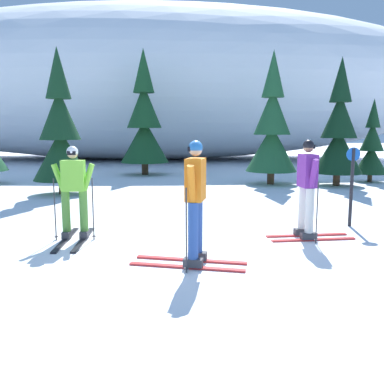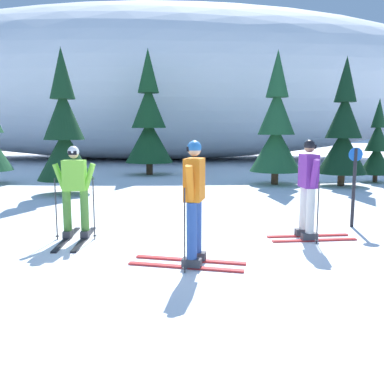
% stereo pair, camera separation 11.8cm
% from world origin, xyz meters
% --- Properties ---
extents(ground_plane, '(120.00, 120.00, 0.00)m').
position_xyz_m(ground_plane, '(0.00, 0.00, 0.00)').
color(ground_plane, white).
extents(skier_orange_jacket, '(1.77, 0.81, 1.85)m').
position_xyz_m(skier_orange_jacket, '(0.06, -0.97, 0.98)').
color(skier_orange_jacket, red).
rests_on(skier_orange_jacket, ground).
extents(skier_lime_jacket, '(0.78, 1.75, 1.71)m').
position_xyz_m(skier_lime_jacket, '(-2.15, 0.50, 0.89)').
color(skier_lime_jacket, black).
rests_on(skier_lime_jacket, ground).
extents(skier_purple_jacket, '(1.61, 0.79, 1.82)m').
position_xyz_m(skier_purple_jacket, '(2.10, 0.60, 0.96)').
color(skier_purple_jacket, red).
rests_on(skier_purple_jacket, ground).
extents(pine_tree_left, '(1.74, 1.74, 4.51)m').
position_xyz_m(pine_tree_left, '(-4.16, 5.97, 1.89)').
color(pine_tree_left, '#47301E').
rests_on(pine_tree_left, ground).
extents(pine_tree_center_left, '(2.15, 2.15, 5.56)m').
position_xyz_m(pine_tree_center_left, '(-2.29, 11.82, 2.33)').
color(pine_tree_center_left, '#47301E').
rests_on(pine_tree_center_left, ground).
extents(pine_tree_center_right, '(1.88, 1.88, 4.86)m').
position_xyz_m(pine_tree_center_right, '(2.82, 8.52, 2.03)').
color(pine_tree_center_right, '#47301E').
rests_on(pine_tree_center_right, ground).
extents(pine_tree_right, '(1.76, 1.76, 4.55)m').
position_xyz_m(pine_tree_right, '(5.14, 8.14, 1.90)').
color(pine_tree_right, '#47301E').
rests_on(pine_tree_right, ground).
extents(pine_tree_far_right, '(1.23, 1.23, 3.20)m').
position_xyz_m(pine_tree_far_right, '(6.80, 9.26, 1.34)').
color(pine_tree_far_right, '#47301E').
rests_on(pine_tree_far_right, ground).
extents(snow_ridge_background, '(43.65, 17.63, 10.02)m').
position_xyz_m(snow_ridge_background, '(-3.82, 22.46, 5.01)').
color(snow_ridge_background, white).
rests_on(snow_ridge_background, ground).
extents(trail_marker_post, '(0.28, 0.07, 1.65)m').
position_xyz_m(trail_marker_post, '(3.28, 1.61, 0.93)').
color(trail_marker_post, black).
rests_on(trail_marker_post, ground).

